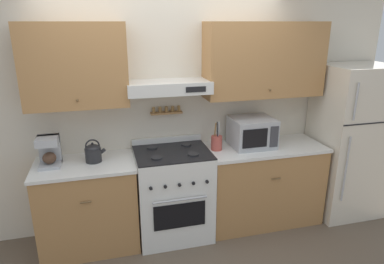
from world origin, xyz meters
The scene contains 10 objects.
ground_plane centered at (0.00, 0.00, 0.00)m, with size 16.00×16.00×0.00m, color brown.
wall_back centered at (0.08, 0.58, 1.48)m, with size 5.20×0.46×2.55m.
counter_left centered at (-0.87, 0.32, 0.46)m, with size 0.96×0.63×0.92m.
counter_right centered at (1.04, 0.32, 0.46)m, with size 1.32×0.63×0.92m.
stove_range centered at (0.00, 0.30, 0.48)m, with size 0.77×0.66×1.02m.
refrigerator centered at (2.13, 0.28, 0.89)m, with size 0.81×0.69×1.78m.
tea_kettle centered at (-0.78, 0.34, 1.01)m, with size 0.20×0.16×0.23m.
coffee_maker centered at (-1.18, 0.37, 1.06)m, with size 0.20×0.25×0.29m.
microwave centered at (0.90, 0.36, 1.08)m, with size 0.45×0.41×0.32m.
utensil_crock centered at (0.49, 0.34, 1.00)m, with size 0.12×0.12×0.31m.
Camera 1 is at (-0.64, -2.91, 2.23)m, focal length 32.00 mm.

